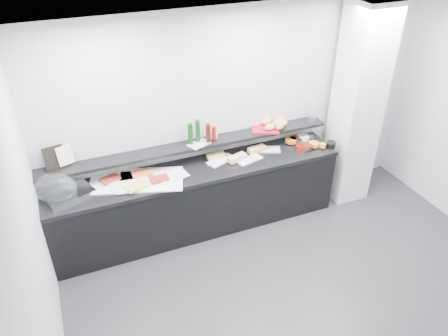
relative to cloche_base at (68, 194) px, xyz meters
name	(u,v)px	position (x,y,z in m)	size (l,w,h in m)	color
ground	(315,307)	(2.18, -1.73, -0.92)	(5.00, 5.00, 0.00)	#2D2D30
back_wall	(241,115)	(2.18, 0.27, 0.43)	(5.00, 0.02, 2.70)	#BBBDC3
ceiling	(357,58)	(2.18, -1.73, 1.78)	(5.00, 5.00, 0.00)	white
column	(357,107)	(3.68, -0.08, 0.43)	(0.50, 0.50, 2.70)	white
buffet_cabinet	(198,201)	(1.48, -0.03, -0.50)	(3.60, 0.60, 0.85)	black
counter_top	(197,171)	(1.48, -0.03, -0.05)	(3.62, 0.62, 0.05)	black
wall_shelf	(191,146)	(1.48, 0.15, 0.21)	(3.60, 0.25, 0.04)	black
cloche_base	(68,194)	(0.00, 0.00, 0.00)	(0.50, 0.33, 0.04)	#B7BABE
cloche_dome	(55,188)	(-0.12, 0.00, 0.11)	(0.46, 0.30, 0.34)	white
linen_runner	(136,180)	(0.75, -0.01, -0.01)	(1.06, 0.50, 0.01)	white
platter_meat_a	(120,177)	(0.59, 0.12, 0.00)	(0.31, 0.21, 0.01)	white
food_meat_a	(110,179)	(0.47, 0.09, 0.02)	(0.21, 0.14, 0.02)	maroon
platter_salmon	(134,176)	(0.74, 0.08, 0.00)	(0.31, 0.20, 0.01)	white
food_salmon	(142,173)	(0.84, 0.07, 0.02)	(0.23, 0.15, 0.02)	#F56032
platter_cheese	(131,187)	(0.66, -0.14, 0.00)	(0.32, 0.21, 0.01)	white
food_cheese	(136,186)	(0.72, -0.17, 0.02)	(0.24, 0.15, 0.02)	#DCC955
platter_meat_b	(173,176)	(1.16, -0.09, 0.00)	(0.34, 0.23, 0.01)	white
food_meat_b	(159,179)	(0.99, -0.12, 0.02)	(0.21, 0.13, 0.02)	maroon
sandwich_plate_left	(221,160)	(1.82, 0.03, -0.01)	(0.36, 0.16, 0.01)	white
sandwich_food_left	(216,156)	(1.78, 0.10, 0.02)	(0.23, 0.09, 0.06)	#DAB172
tongs_left	(212,164)	(1.68, -0.02, 0.00)	(0.01, 0.01, 0.16)	silver
sandwich_plate_mid	(249,160)	(2.15, -0.08, -0.01)	(0.33, 0.14, 0.01)	white
sandwich_food_mid	(237,158)	(2.00, -0.05, 0.02)	(0.25, 0.10, 0.06)	#E6B479
tongs_mid	(247,160)	(2.12, -0.10, 0.00)	(0.01, 0.01, 0.16)	#BABBC2
sandwich_plate_right	(265,150)	(2.45, 0.07, -0.01)	(0.38, 0.16, 0.01)	silver
sandwich_food_right	(257,149)	(2.32, 0.06, 0.02)	(0.24, 0.09, 0.06)	tan
tongs_right	(261,152)	(2.37, 0.02, 0.00)	(0.01, 0.01, 0.16)	silver
bowl_glass_fruit	(295,141)	(2.90, 0.08, 0.02)	(0.15, 0.15, 0.07)	white
fill_glass_fruit	(291,140)	(2.84, 0.09, 0.03)	(0.15, 0.15, 0.05)	orange
bowl_black_jam	(297,140)	(2.93, 0.09, 0.02)	(0.14, 0.14, 0.07)	black
fill_black_jam	(295,139)	(2.90, 0.10, 0.03)	(0.13, 0.13, 0.05)	#5E170D
bowl_glass_cream	(308,138)	(3.09, 0.07, 0.02)	(0.16, 0.16, 0.07)	white
fill_glass_cream	(303,138)	(3.02, 0.10, 0.03)	(0.16, 0.16, 0.05)	white
bowl_red_jam	(301,148)	(2.87, -0.11, 0.02)	(0.13, 0.13, 0.07)	maroon
fill_red_jam	(308,147)	(2.96, -0.14, 0.03)	(0.12, 0.12, 0.05)	#50160B
bowl_glass_salmon	(304,147)	(2.92, -0.10, 0.02)	(0.18, 0.18, 0.07)	silver
fill_glass_salmon	(314,144)	(3.06, -0.11, 0.03)	(0.13, 0.13, 0.05)	orange
bowl_black_fruit	(331,145)	(3.27, -0.19, 0.02)	(0.13, 0.13, 0.07)	black
fill_black_fruit	(323,145)	(3.15, -0.18, 0.03)	(0.08, 0.08, 0.05)	orange
framed_print	(54,158)	(-0.06, 0.21, 0.36)	(0.22, 0.02, 0.26)	black
print_art	(65,155)	(0.05, 0.22, 0.36)	(0.17, 0.00, 0.22)	beige
condiment_tray	(199,144)	(1.56, 0.11, 0.24)	(0.26, 0.16, 0.01)	silver
bottle_green_a	(190,134)	(1.47, 0.15, 0.37)	(0.06, 0.06, 0.26)	#0E3410
bottle_brown	(208,133)	(1.68, 0.10, 0.36)	(0.06, 0.06, 0.24)	#3A140A
bottle_green_b	(198,131)	(1.58, 0.17, 0.38)	(0.05, 0.05, 0.28)	#0F3718
bottle_hot	(214,133)	(1.77, 0.13, 0.33)	(0.05, 0.05, 0.18)	#B2130C
shaker_salt	(216,136)	(1.81, 0.15, 0.28)	(0.03, 0.03, 0.07)	silver
shaker_pepper	(212,137)	(1.75, 0.15, 0.28)	(0.03, 0.03, 0.07)	silver
bread_tray	(265,129)	(2.47, 0.14, 0.24)	(0.34, 0.24, 0.02)	maroon
bread_roll_nw	(266,122)	(2.53, 0.24, 0.29)	(0.14, 0.09, 0.08)	tan
bread_roll_n	(267,121)	(2.55, 0.25, 0.29)	(0.13, 0.08, 0.08)	#C18A49
bread_roll_ne	(280,120)	(2.73, 0.22, 0.29)	(0.15, 0.09, 0.08)	#BB8947
bread_roll_sw	(270,127)	(2.50, 0.09, 0.29)	(0.15, 0.09, 0.08)	tan
bread_roll_s	(280,127)	(2.63, 0.05, 0.29)	(0.12, 0.08, 0.08)	#B68945
bread_roll_se	(283,123)	(2.71, 0.12, 0.29)	(0.15, 0.09, 0.08)	tan
bread_roll_midw	(277,123)	(2.64, 0.15, 0.29)	(0.13, 0.09, 0.08)	#B58E45
bread_roll_mide	(278,123)	(2.66, 0.15, 0.29)	(0.14, 0.09, 0.08)	#C18449
carafe	(313,111)	(3.15, 0.13, 0.38)	(0.11, 0.11, 0.30)	white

